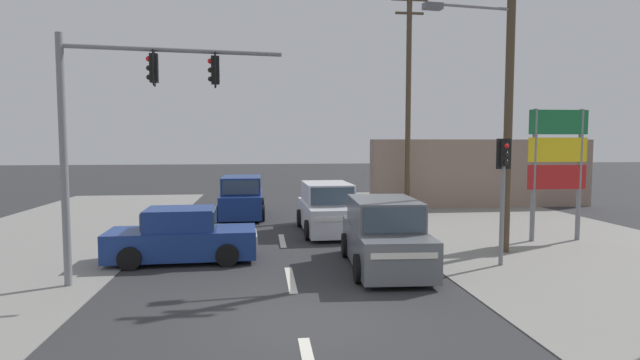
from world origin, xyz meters
TOP-DOWN VIEW (x-y plane):
  - ground_plane at (0.00, 0.00)m, footprint 140.00×140.00m
  - lane_dash_mid at (0.00, 3.00)m, footprint 0.20×2.40m
  - lane_dash_far at (0.00, 8.00)m, footprint 0.20×2.40m
  - utility_pole_midground_right at (6.74, 5.28)m, footprint 3.78×0.61m
  - utility_pole_background_right at (6.51, 14.69)m, footprint 1.80×0.26m
  - traffic_signal_mast at (-4.06, 3.19)m, footprint 5.26×0.75m
  - pedestal_signal_right_kerb at (5.93, 3.70)m, footprint 0.44×0.30m
  - shopping_plaza_sign at (9.49, 6.83)m, footprint 2.10×0.16m
  - shopfront_wall_far at (11.00, 16.00)m, footprint 12.00×1.00m
  - suv_crossing_left at (2.65, 3.92)m, footprint 2.24×4.62m
  - sedan_receding_far at (-3.01, 5.31)m, footprint 4.29×2.00m
  - suv_oncoming_near at (-1.61, 13.77)m, footprint 2.08×4.55m
  - suv_kerbside_parked at (1.80, 9.50)m, footprint 2.14×4.58m

SIDE VIEW (x-z plane):
  - ground_plane at x=0.00m, z-range 0.00..0.00m
  - lane_dash_mid at x=0.00m, z-range 0.00..0.01m
  - lane_dash_far at x=0.00m, z-range 0.00..0.01m
  - sedan_receding_far at x=-3.01m, z-range -0.08..1.48m
  - suv_crossing_left at x=2.65m, z-range -0.06..1.83m
  - suv_oncoming_near at x=-1.61m, z-range -0.06..1.83m
  - suv_kerbside_parked at x=1.80m, z-range -0.06..1.83m
  - shopfront_wall_far at x=11.00m, z-range 0.00..3.60m
  - pedestal_signal_right_kerb at x=5.93m, z-range 0.64..4.20m
  - shopping_plaza_sign at x=9.49m, z-range 0.68..5.28m
  - traffic_signal_mast at x=-4.06m, z-range 1.15..7.15m
  - utility_pole_midground_right at x=6.74m, z-range 0.37..10.75m
  - utility_pole_background_right at x=6.51m, z-range 0.25..11.05m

